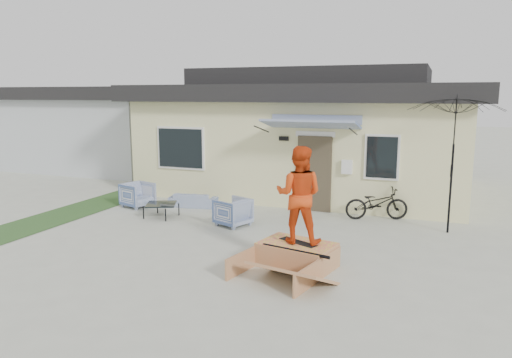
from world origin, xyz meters
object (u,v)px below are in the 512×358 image
(armchair_right, at_px, (233,211))
(coffee_table, at_px, (161,210))
(armchair_left, at_px, (138,194))
(skater, at_px, (299,193))
(loveseat, at_px, (193,197))
(skate_ramp, at_px, (297,255))
(patio_umbrella, at_px, (453,159))
(skateboard, at_px, (298,242))
(bicycle, at_px, (377,200))

(armchair_right, height_order, coffee_table, armchair_right)
(armchair_left, relative_size, skater, 0.43)
(loveseat, relative_size, skate_ramp, 0.76)
(armchair_right, relative_size, patio_umbrella, 0.35)
(loveseat, height_order, skateboard, loveseat)
(bicycle, bearing_deg, patio_umbrella, -131.30)
(skater, bearing_deg, skate_ramp, 72.84)
(loveseat, xyz_separation_m, armchair_left, (-1.47, -0.63, 0.12))
(bicycle, relative_size, skate_ramp, 0.90)
(armchair_right, bearing_deg, skateboard, 68.38)
(patio_umbrella, xyz_separation_m, skateboard, (-2.67, -3.43, -1.27))
(skateboard, bearing_deg, skater, -64.19)
(armchair_right, relative_size, bicycle, 0.47)
(patio_umbrella, distance_m, skate_ramp, 4.64)
(armchair_right, distance_m, bicycle, 3.76)
(armchair_right, xyz_separation_m, bicycle, (3.24, 1.90, 0.14))
(bicycle, bearing_deg, skater, 145.86)
(skate_ramp, distance_m, skater, 1.19)
(armchair_left, relative_size, coffee_table, 1.05)
(armchair_right, bearing_deg, skater, 68.38)
(patio_umbrella, bearing_deg, skater, -127.97)
(coffee_table, relative_size, patio_umbrella, 0.34)
(coffee_table, bearing_deg, skateboard, -26.82)
(coffee_table, bearing_deg, armchair_right, -2.05)
(loveseat, bearing_deg, patio_umbrella, 168.83)
(loveseat, distance_m, bicycle, 5.18)
(loveseat, height_order, armchair_right, armchair_right)
(skate_ramp, height_order, skater, skater)
(armchair_left, height_order, patio_umbrella, patio_umbrella)
(loveseat, xyz_separation_m, coffee_table, (-0.20, -1.40, -0.08))
(coffee_table, relative_size, skater, 0.41)
(patio_umbrella, relative_size, skateboard, 2.71)
(coffee_table, height_order, skate_ramp, skate_ramp)
(armchair_left, distance_m, skateboard, 6.44)
(bicycle, bearing_deg, skate_ramp, 145.87)
(armchair_right, relative_size, skater, 0.42)
(patio_umbrella, height_order, skateboard, patio_umbrella)
(skate_ramp, relative_size, skater, 0.98)
(patio_umbrella, xyz_separation_m, skate_ramp, (-2.68, -3.47, -1.52))
(loveseat, distance_m, skate_ramp, 5.60)
(bicycle, bearing_deg, skateboard, 145.86)
(loveseat, bearing_deg, coffee_table, 72.64)
(skateboard, bearing_deg, armchair_left, 177.95)
(bicycle, height_order, skate_ramp, bicycle)
(loveseat, xyz_separation_m, skater, (4.22, -3.64, 1.15))
(loveseat, relative_size, patio_umbrella, 0.63)
(coffee_table, xyz_separation_m, patio_umbrella, (7.09, 1.19, 1.56))
(armchair_left, distance_m, bicycle, 6.71)
(skate_ramp, xyz_separation_m, skater, (0.01, 0.04, 1.19))
(armchair_left, relative_size, armchair_right, 1.03)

